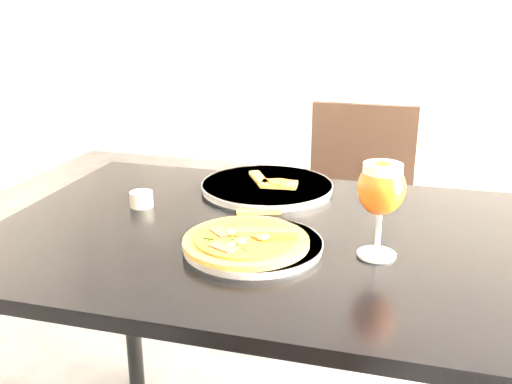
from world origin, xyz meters
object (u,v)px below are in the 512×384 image
(chair_far, at_px, (356,216))
(dining_table, at_px, (272,269))
(beer_glass, at_px, (381,189))
(pizza, at_px, (247,240))

(chair_far, bearing_deg, dining_table, -96.24)
(beer_glass, bearing_deg, chair_far, 98.30)
(chair_far, distance_m, beer_glass, 1.01)
(dining_table, distance_m, beer_glass, 0.32)
(pizza, bearing_deg, chair_far, 83.18)
(beer_glass, bearing_deg, pizza, -169.19)
(dining_table, relative_size, beer_glass, 6.43)
(beer_glass, bearing_deg, dining_table, 164.39)
(chair_far, bearing_deg, beer_glass, -81.85)
(dining_table, distance_m, pizza, 0.16)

